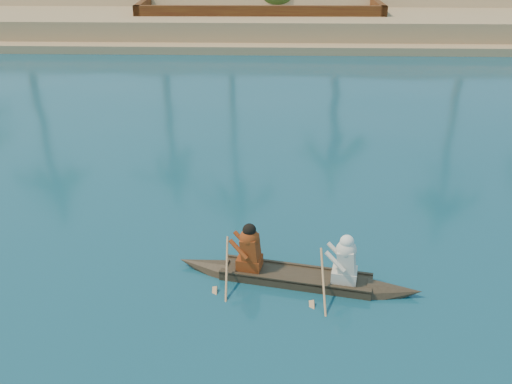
# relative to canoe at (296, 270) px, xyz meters

# --- Properties ---
(shrub_cluster) EXTENTS (100.00, 6.00, 2.40)m
(shrub_cluster) POSITION_rel_canoe_xyz_m (8.00, 27.64, 0.97)
(shrub_cluster) COLOR #243E16
(shrub_cluster) RESTS_ON ground
(canoe) EXTENTS (4.45, 1.48, 1.22)m
(canoe) POSITION_rel_canoe_xyz_m (0.00, 0.00, 0.00)
(canoe) COLOR #3B2E20
(canoe) RESTS_ON ground
(barge_mid) EXTENTS (12.84, 4.47, 2.13)m
(barge_mid) POSITION_rel_canoe_xyz_m (-1.13, 23.14, 0.51)
(barge_mid) COLOR brown
(barge_mid) RESTS_ON ground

